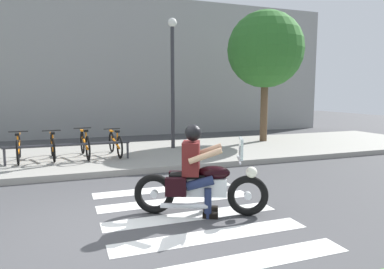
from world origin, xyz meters
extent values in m
plane|color=#424244|center=(0.00, 0.00, 0.00)|extent=(48.00, 48.00, 0.00)
cube|color=gray|center=(0.00, 5.19, 0.07)|extent=(24.00, 4.40, 0.15)
cube|color=white|center=(1.20, -1.60, 0.00)|extent=(2.80, 0.40, 0.01)
cube|color=white|center=(1.20, -0.80, 0.00)|extent=(2.80, 0.40, 0.01)
cube|color=white|center=(1.20, 0.00, 0.00)|extent=(2.80, 0.40, 0.01)
cube|color=white|center=(1.20, 0.80, 0.00)|extent=(2.80, 0.40, 0.01)
cube|color=white|center=(1.20, 1.60, 0.00)|extent=(2.80, 0.40, 0.01)
torus|color=black|center=(2.03, -0.28, 0.32)|extent=(0.64, 0.37, 0.65)
cylinder|color=silver|center=(2.03, -0.28, 0.32)|extent=(0.15, 0.14, 0.12)
torus|color=black|center=(0.67, 0.33, 0.32)|extent=(0.64, 0.37, 0.65)
cylinder|color=silver|center=(0.67, 0.33, 0.32)|extent=(0.15, 0.14, 0.12)
cube|color=silver|center=(1.35, 0.03, 0.46)|extent=(0.86, 0.59, 0.28)
ellipsoid|color=black|center=(1.54, -0.06, 0.68)|extent=(0.59, 0.47, 0.22)
cube|color=black|center=(1.17, 0.11, 0.61)|extent=(0.63, 0.48, 0.10)
cube|color=black|center=(1.11, 0.38, 0.50)|extent=(0.34, 0.24, 0.28)
cube|color=black|center=(0.93, -0.02, 0.50)|extent=(0.34, 0.24, 0.28)
cylinder|color=silver|center=(1.90, -0.21, 0.90)|extent=(0.28, 0.58, 0.03)
sphere|color=white|center=(2.08, -0.30, 0.70)|extent=(0.18, 0.18, 0.18)
cube|color=silver|center=(1.92, -0.23, 1.08)|extent=(0.20, 0.38, 0.32)
cylinder|color=silver|center=(1.05, -0.04, 0.19)|extent=(0.71, 0.37, 0.08)
cube|color=#591919|center=(1.22, 0.09, 0.91)|extent=(0.40, 0.47, 0.52)
sphere|color=black|center=(1.24, 0.08, 1.31)|extent=(0.26, 0.26, 0.26)
cylinder|color=tan|center=(1.52, 0.20, 0.99)|extent=(0.51, 0.29, 0.26)
cylinder|color=tan|center=(1.34, -0.21, 0.99)|extent=(0.51, 0.29, 0.26)
cylinder|color=#1E284C|center=(1.42, 0.17, 0.55)|extent=(0.46, 0.31, 0.24)
cylinder|color=#1E284C|center=(1.53, 0.13, 0.24)|extent=(0.11, 0.11, 0.47)
cube|color=black|center=(1.56, 0.11, 0.04)|extent=(0.26, 0.19, 0.08)
cylinder|color=#1E284C|center=(1.29, -0.12, 0.55)|extent=(0.46, 0.31, 0.24)
cylinder|color=#1E284C|center=(1.40, -0.17, 0.24)|extent=(0.11, 0.11, 0.47)
cube|color=black|center=(1.43, -0.18, 0.04)|extent=(0.26, 0.19, 0.08)
torus|color=black|center=(-1.83, 5.41, 0.47)|extent=(0.10, 0.63, 0.63)
torus|color=black|center=(-1.75, 4.38, 0.47)|extent=(0.10, 0.63, 0.63)
cylinder|color=orange|center=(-1.79, 4.89, 0.54)|extent=(0.13, 0.92, 0.25)
cylinder|color=orange|center=(-1.77, 4.64, 0.70)|extent=(0.04, 0.04, 0.39)
cube|color=black|center=(-1.77, 4.64, 0.89)|extent=(0.12, 0.21, 0.06)
cylinder|color=black|center=(-1.82, 5.31, 0.89)|extent=(0.48, 0.07, 0.03)
cube|color=orange|center=(-1.83, 5.41, 0.81)|extent=(0.10, 0.29, 0.04)
torus|color=black|center=(-1.00, 5.38, 0.47)|extent=(0.10, 0.63, 0.63)
torus|color=black|center=(-0.93, 4.41, 0.47)|extent=(0.10, 0.63, 0.63)
cylinder|color=orange|center=(-0.97, 4.89, 0.53)|extent=(0.13, 0.86, 0.24)
cylinder|color=orange|center=(-0.95, 4.65, 0.69)|extent=(0.04, 0.04, 0.38)
cube|color=black|center=(-0.95, 4.65, 0.88)|extent=(0.12, 0.21, 0.06)
cylinder|color=black|center=(-1.00, 5.28, 0.88)|extent=(0.48, 0.07, 0.03)
cube|color=orange|center=(-1.00, 5.38, 0.81)|extent=(0.10, 0.29, 0.04)
torus|color=black|center=(-0.19, 5.44, 0.48)|extent=(0.10, 0.66, 0.65)
torus|color=black|center=(-0.10, 4.35, 0.48)|extent=(0.10, 0.66, 0.65)
cylinder|color=orange|center=(-0.14, 4.89, 0.55)|extent=(0.14, 0.98, 0.26)
cylinder|color=orange|center=(-0.12, 4.62, 0.72)|extent=(0.04, 0.04, 0.40)
cube|color=black|center=(-0.12, 4.62, 0.92)|extent=(0.12, 0.21, 0.06)
cylinder|color=black|center=(-0.18, 5.33, 0.92)|extent=(0.48, 0.07, 0.03)
cube|color=orange|center=(-0.19, 5.44, 0.84)|extent=(0.10, 0.29, 0.04)
torus|color=black|center=(0.64, 5.43, 0.46)|extent=(0.10, 0.61, 0.61)
torus|color=black|center=(0.72, 4.36, 0.46)|extent=(0.10, 0.61, 0.61)
cylinder|color=orange|center=(0.68, 4.89, 0.52)|extent=(0.13, 0.96, 0.26)
cylinder|color=orange|center=(0.70, 4.63, 0.68)|extent=(0.04, 0.04, 0.37)
cube|color=black|center=(0.70, 4.63, 0.87)|extent=(0.12, 0.21, 0.06)
cylinder|color=black|center=(0.65, 5.32, 0.87)|extent=(0.48, 0.07, 0.03)
cube|color=orange|center=(0.64, 5.43, 0.79)|extent=(0.10, 0.29, 0.04)
cylinder|color=#333338|center=(-0.55, 4.34, 0.60)|extent=(3.07, 0.07, 0.07)
cylinder|color=#333338|center=(-2.04, 4.34, 0.38)|extent=(0.06, 0.06, 0.45)
cylinder|color=#333338|center=(0.93, 4.34, 0.38)|extent=(0.06, 0.06, 0.45)
cylinder|color=#2D2D33|center=(2.60, 5.59, 1.97)|extent=(0.12, 0.12, 3.95)
sphere|color=white|center=(2.60, 5.59, 4.07)|extent=(0.28, 0.28, 0.28)
cylinder|color=brown|center=(6.20, 5.99, 1.25)|extent=(0.26, 0.26, 2.50)
sphere|color=#2D6B28|center=(6.20, 5.99, 3.45)|extent=(2.73, 2.73, 2.73)
cube|color=gray|center=(0.00, 10.89, 3.03)|extent=(24.00, 1.20, 6.07)
camera|label=1|loc=(-0.61, -4.91, 1.95)|focal=32.23mm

